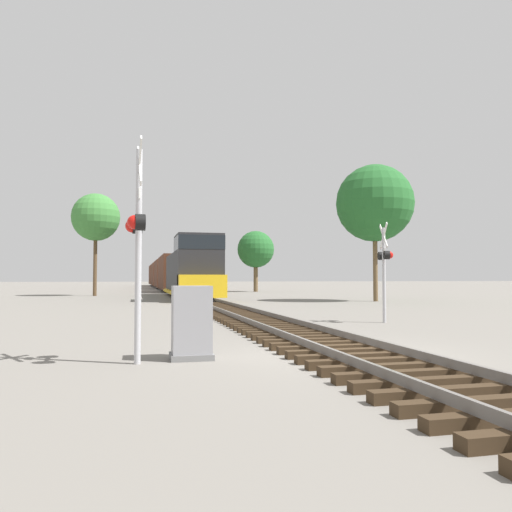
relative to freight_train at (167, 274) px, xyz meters
name	(u,v)px	position (x,y,z in m)	size (l,w,h in m)	color
ground_plane	(342,354)	(0.00, -60.90, -2.10)	(400.00, 400.00, 0.00)	slate
rail_track_bed	(342,348)	(0.00, -60.90, -1.96)	(2.60, 160.00, 0.31)	#382819
freight_train	(167,274)	(0.00, 0.00, 0.00)	(3.12, 78.78, 4.55)	#232326
crossing_signal_near	(137,234)	(-4.17, -61.08, 0.33)	(0.38, 1.01, 4.18)	#B7B7BC
crossing_signal_far	(385,262)	(4.46, -54.41, 0.08)	(0.48, 1.01, 3.56)	#B7B7BC
relay_cabinet	(192,323)	(-3.11, -60.77, -1.39)	(0.83, 0.68, 1.44)	slate
tree_far_right	(375,203)	(11.67, -39.60, 4.59)	(5.27, 5.27, 9.34)	brown
tree_mid_background	(96,218)	(-7.68, -24.53, 4.84)	(4.21, 4.21, 9.07)	brown
tree_deep_background	(256,250)	(9.23, -14.94, 2.74)	(4.23, 4.23, 6.99)	brown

